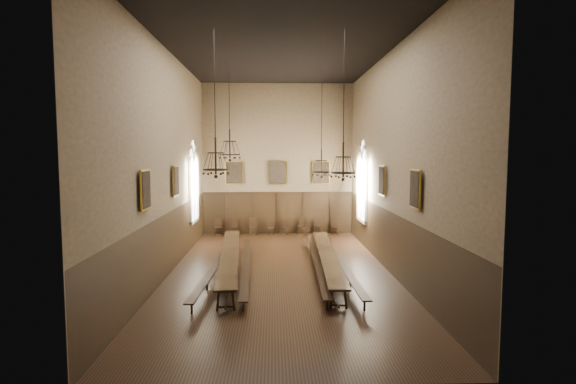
{
  "coord_description": "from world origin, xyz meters",
  "views": [
    {
      "loc": [
        -0.27,
        -17.99,
        4.87
      ],
      "look_at": [
        0.37,
        1.5,
        3.18
      ],
      "focal_mm": 28.0,
      "sensor_mm": 36.0,
      "label": 1
    }
  ],
  "objects_px": {
    "table_right": "(327,262)",
    "chandelier_front_left": "(216,161)",
    "chair_1": "(235,230)",
    "chair_3": "(271,230)",
    "bench_right_outer": "(340,264)",
    "chandelier_back_left": "(230,149)",
    "chair_7": "(334,230)",
    "bench_left_outer": "(218,265)",
    "bench_left_inner": "(246,266)",
    "bench_right_inner": "(317,264)",
    "chair_6": "(318,230)",
    "chair_0": "(219,230)",
    "chair_2": "(253,230)",
    "chair_4": "(284,230)",
    "chair_5": "(302,229)",
    "chandelier_back_right": "(322,164)",
    "chandelier_front_right": "(343,163)",
    "table_left": "(230,262)"
  },
  "relations": [
    {
      "from": "chair_4",
      "to": "chair_6",
      "type": "bearing_deg",
      "value": 19.14
    },
    {
      "from": "chair_0",
      "to": "chandelier_front_right",
      "type": "relative_size",
      "value": 0.2
    },
    {
      "from": "chair_2",
      "to": "chair_6",
      "type": "distance_m",
      "value": 3.89
    },
    {
      "from": "chair_4",
      "to": "chair_7",
      "type": "xyz_separation_m",
      "value": [
        3.01,
        -0.09,
        -0.0
      ]
    },
    {
      "from": "chair_4",
      "to": "chair_6",
      "type": "relative_size",
      "value": 0.95
    },
    {
      "from": "chandelier_back_left",
      "to": "chandelier_front_right",
      "type": "xyz_separation_m",
      "value": [
        4.38,
        -5.53,
        -0.54
      ]
    },
    {
      "from": "chair_2",
      "to": "table_left",
      "type": "bearing_deg",
      "value": -102.12
    },
    {
      "from": "bench_left_inner",
      "to": "chandelier_back_left",
      "type": "height_order",
      "value": "chandelier_back_left"
    },
    {
      "from": "bench_left_outer",
      "to": "chandelier_front_left",
      "type": "xyz_separation_m",
      "value": [
        0.3,
        -2.71,
        4.32
      ]
    },
    {
      "from": "table_right",
      "to": "chandelier_front_left",
      "type": "distance_m",
      "value": 6.53
    },
    {
      "from": "bench_left_outer",
      "to": "bench_left_inner",
      "type": "height_order",
      "value": "bench_left_outer"
    },
    {
      "from": "chair_2",
      "to": "chair_3",
      "type": "height_order",
      "value": "chair_2"
    },
    {
      "from": "chair_2",
      "to": "chair_3",
      "type": "relative_size",
      "value": 1.16
    },
    {
      "from": "chandelier_front_right",
      "to": "bench_left_outer",
      "type": "bearing_deg",
      "value": 148.44
    },
    {
      "from": "bench_left_outer",
      "to": "table_left",
      "type": "bearing_deg",
      "value": 16.12
    },
    {
      "from": "table_right",
      "to": "bench_right_inner",
      "type": "relative_size",
      "value": 0.96
    },
    {
      "from": "chair_5",
      "to": "chandelier_back_right",
      "type": "distance_m",
      "value": 7.32
    },
    {
      "from": "chair_1",
      "to": "chandelier_front_left",
      "type": "xyz_separation_m",
      "value": [
        0.36,
        -11.23,
        4.33
      ]
    },
    {
      "from": "chair_3",
      "to": "bench_right_outer",
      "type": "bearing_deg",
      "value": -67.2
    },
    {
      "from": "chair_1",
      "to": "chair_2",
      "type": "xyz_separation_m",
      "value": [
        1.1,
        -0.02,
        0.01
      ]
    },
    {
      "from": "chair_1",
      "to": "chair_3",
      "type": "relative_size",
      "value": 1.11
    },
    {
      "from": "table_right",
      "to": "chair_2",
      "type": "xyz_separation_m",
      "value": [
        -3.44,
        8.52,
        -0.08
      ]
    },
    {
      "from": "chair_2",
      "to": "chair_4",
      "type": "height_order",
      "value": "chair_2"
    },
    {
      "from": "chair_1",
      "to": "chair_3",
      "type": "xyz_separation_m",
      "value": [
        2.19,
        -0.04,
        -0.03
      ]
    },
    {
      "from": "bench_left_outer",
      "to": "chair_7",
      "type": "height_order",
      "value": "chair_7"
    },
    {
      "from": "bench_right_outer",
      "to": "chair_6",
      "type": "bearing_deg",
      "value": 90.41
    },
    {
      "from": "chair_0",
      "to": "chair_3",
      "type": "height_order",
      "value": "chair_0"
    },
    {
      "from": "chandelier_back_right",
      "to": "chair_7",
      "type": "bearing_deg",
      "value": 76.41
    },
    {
      "from": "chair_1",
      "to": "chair_3",
      "type": "distance_m",
      "value": 2.19
    },
    {
      "from": "chair_1",
      "to": "chair_2",
      "type": "bearing_deg",
      "value": -6.21
    },
    {
      "from": "chair_0",
      "to": "chair_7",
      "type": "height_order",
      "value": "chair_0"
    },
    {
      "from": "chair_7",
      "to": "table_right",
      "type": "bearing_deg",
      "value": -98.89
    },
    {
      "from": "table_left",
      "to": "bench_left_inner",
      "type": "height_order",
      "value": "table_left"
    },
    {
      "from": "table_right",
      "to": "table_left",
      "type": "bearing_deg",
      "value": 177.94
    },
    {
      "from": "chair_2",
      "to": "bench_right_inner",
      "type": "bearing_deg",
      "value": -78.26
    },
    {
      "from": "chair_1",
      "to": "chair_4",
      "type": "height_order",
      "value": "chair_1"
    },
    {
      "from": "chair_6",
      "to": "chandelier_back_left",
      "type": "xyz_separation_m",
      "value": [
        -4.66,
        -5.81,
        4.78
      ]
    },
    {
      "from": "chair_7",
      "to": "chandelier_back_right",
      "type": "distance_m",
      "value": 7.41
    },
    {
      "from": "chair_0",
      "to": "chair_7",
      "type": "distance_m",
      "value": 6.92
    },
    {
      "from": "chair_7",
      "to": "chandelier_front_right",
      "type": "xyz_separation_m",
      "value": [
        -1.28,
        -11.24,
        4.26
      ]
    },
    {
      "from": "chair_4",
      "to": "bench_right_outer",
      "type": "bearing_deg",
      "value": -57.36
    },
    {
      "from": "table_right",
      "to": "chandelier_front_left",
      "type": "relative_size",
      "value": 2.03
    },
    {
      "from": "bench_right_outer",
      "to": "chandelier_back_left",
      "type": "distance_m",
      "value": 7.23
    },
    {
      "from": "bench_right_outer",
      "to": "chair_7",
      "type": "distance_m",
      "value": 8.43
    },
    {
      "from": "chair_2",
      "to": "bench_left_inner",
      "type": "bearing_deg",
      "value": -97.55
    },
    {
      "from": "bench_right_inner",
      "to": "chair_3",
      "type": "xyz_separation_m",
      "value": [
        -1.93,
        8.33,
        -0.04
      ]
    },
    {
      "from": "bench_left_outer",
      "to": "chandelier_front_left",
      "type": "bearing_deg",
      "value": -83.75
    },
    {
      "from": "chandelier_back_right",
      "to": "chair_1",
      "type": "bearing_deg",
      "value": 126.37
    },
    {
      "from": "bench_left_inner",
      "to": "chandelier_front_left",
      "type": "xyz_separation_m",
      "value": [
        -0.83,
        -2.63,
        4.34
      ]
    },
    {
      "from": "chair_2",
      "to": "chandelier_front_left",
      "type": "xyz_separation_m",
      "value": [
        -0.74,
        -11.21,
        4.32
      ]
    }
  ]
}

